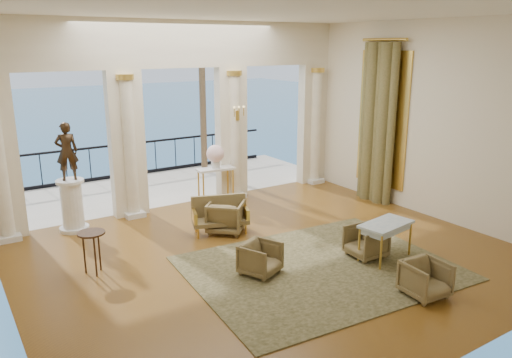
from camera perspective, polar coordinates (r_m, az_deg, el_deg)
floor at (r=9.72m, az=1.71°, el=-8.80°), size 9.00×9.00×0.00m
room_walls at (r=8.06m, az=6.45°, el=7.46°), size 9.00×9.00×9.00m
arcade at (r=12.28m, az=-8.53°, el=8.63°), size 9.00×0.56×4.50m
terrace at (r=14.59m, az=-11.41°, el=-1.04°), size 10.00×3.60×0.10m
balustrade at (r=15.93m, az=-13.66°, el=1.90°), size 9.00×0.06×1.03m
palm_tree at (r=15.58m, az=-6.30°, el=15.61°), size 2.00×2.00×4.50m
curtain at (r=12.99m, az=13.68°, el=6.20°), size 0.33×1.40×4.09m
window_frame at (r=13.11m, az=14.27°, el=6.60°), size 0.04×1.60×3.40m
wall_sconce at (r=12.70m, az=-2.09°, el=7.38°), size 0.30×0.11×0.33m
rug at (r=9.28m, az=7.30°, el=-10.06°), size 4.88×3.93×0.02m
armchair_a at (r=8.89m, az=0.51°, el=-8.92°), size 0.80×0.78×0.64m
armchair_b at (r=8.60m, az=18.83°, el=-10.60°), size 0.69×0.65×0.65m
armchair_c at (r=9.79m, az=12.46°, el=-6.86°), size 0.64×0.68×0.67m
armchair_d at (r=10.80m, az=-3.43°, el=-4.13°), size 1.02×1.02×0.77m
settee at (r=10.81m, az=-4.16°, el=-4.07°), size 1.29×0.88×0.79m
game_table at (r=9.67m, az=14.64°, el=-5.29°), size 1.13×0.73×0.72m
pedestal at (r=11.52m, az=-20.26°, el=-2.94°), size 0.63×0.63×1.15m
statue at (r=11.23m, az=-20.82°, el=2.98°), size 0.49×0.36×1.24m
console_table at (r=12.71m, az=-4.62°, el=0.59°), size 1.00×0.47×0.91m
urn at (r=12.59m, az=-4.67°, el=2.76°), size 0.45×0.45×0.59m
side_table at (r=9.24m, az=-18.28°, el=-6.42°), size 0.48×0.48×0.78m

